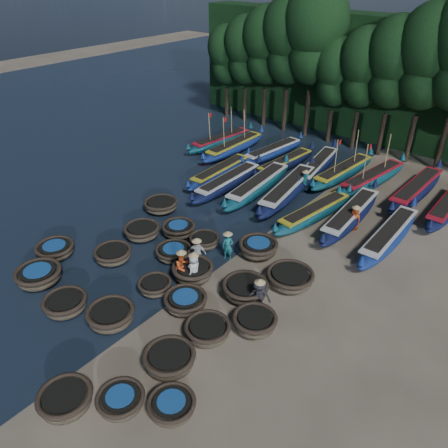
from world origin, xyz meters
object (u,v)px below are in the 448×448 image
Objects in this scene: coracle_14 at (208,330)px; coracle_4 at (121,400)px; fisherman_0 at (194,268)px; fisherman_3 at (259,295)px; long_boat_13 at (317,166)px; long_boat_16 at (416,189)px; coracle_12 at (155,286)px; coracle_15 at (142,231)px; coracle_9 at (172,406)px; coracle_10 at (55,250)px; long_boat_4 at (258,185)px; coracle_16 at (174,252)px; coracle_7 at (111,316)px; coracle_21 at (179,229)px; long_boat_9 at (221,141)px; long_boat_5 at (288,190)px; long_boat_15 at (372,178)px; coracle_8 at (169,359)px; long_boat_11 at (273,152)px; long_boat_7 at (351,215)px; fisherman_5 at (305,181)px; long_boat_14 at (343,172)px; fisherman_6 at (355,217)px; coracle_3 at (66,400)px; long_boat_17 at (448,206)px; coracle_19 at (255,322)px; coracle_20 at (161,205)px; long_boat_8 at (389,235)px; long_boat_12 at (285,163)px; long_boat_6 at (314,213)px; coracle_23 at (258,248)px; coracle_11 at (113,254)px; coracle_24 at (290,278)px; long_boat_3 at (228,182)px; coracle_22 at (204,241)px; coracle_13 at (185,301)px; coracle_17 at (193,271)px; coracle_18 at (245,289)px; coracle_6 at (65,304)px.

coracle_4 is at bearing -91.31° from coracle_14.
fisherman_0 is 1.07× the size of fisherman_3.
long_boat_13 is 7.07m from long_boat_16.
coracle_12 is 5.01m from coracle_15.
coracle_9 is at bearing -37.50° from coracle_12.
long_boat_4 is (4.05, 13.08, 0.15)m from coracle_10.
coracle_14 is at bearing -30.92° from coracle_16.
coracle_21 is at bearing 111.73° from coracle_7.
coracle_10 is 0.28× the size of long_boat_9.
long_boat_5 is 1.06× the size of long_boat_15.
long_boat_11 is (-8.88, 20.15, 0.06)m from coracle_8.
long_boat_7 is 4.92× the size of fisherman_5.
long_boat_14 is at bearing 73.75° from coracle_21.
long_boat_7 is at bearing 141.29° from fisherman_6.
coracle_4 is at bearing -55.52° from coracle_21.
coracle_3 is 0.26× the size of long_boat_17.
coracle_10 is (-6.48, 1.28, -0.06)m from coracle_7.
long_boat_11 reaches higher than coracle_19.
long_boat_8 is at bearing 24.06° from coracle_20.
long_boat_12 is (-8.36, 20.21, 0.13)m from coracle_9.
long_boat_8 is at bearing 46.30° from coracle_16.
long_boat_16 is (3.76, 6.99, 0.08)m from long_boat_6.
coracle_4 is 1.02× the size of coracle_16.
long_boat_9 is at bearing 163.61° from long_boat_6.
long_boat_16 reaches higher than coracle_19.
fisherman_5 is (-2.01, 8.21, 0.31)m from coracle_23.
coracle_23 is at bearing 174.91° from fisherman_5.
coracle_21 reaches higher than coracle_11.
coracle_24 is at bearing 2.54° from coracle_21.
long_boat_12 is (-10.04, 4.79, -0.06)m from long_boat_8.
long_boat_3 reaches higher than coracle_7.
coracle_23 is 0.96× the size of coracle_24.
coracle_10 is 23.74m from long_boat_17.
coracle_14 is at bearing -8.18° from coracle_12.
coracle_22 is at bearing -46.69° from long_boat_9.
coracle_12 is 0.73× the size of coracle_20.
long_boat_7 is (1.88, 1.07, 0.06)m from long_boat_6.
coracle_20 is (-9.45, 8.40, -0.04)m from coracle_8.
coracle_4 is 7.38m from fisherman_0.
coracle_17 is (-1.21, 1.78, 0.07)m from coracle_13.
fisherman_0 is (3.74, -2.63, 0.52)m from coracle_21.
coracle_24 is at bearing 11.78° from coracle_15.
long_boat_13 reaches higher than coracle_16.
coracle_23 is at bearing 25.14° from coracle_15.
coracle_17 is at bearing -167.72° from coracle_18.
coracle_9 is at bearing -71.26° from coracle_23.
fisherman_0 reaches higher than coracle_23.
coracle_21 is at bearing 93.99° from coracle_6.
long_boat_4 is at bearing 102.03° from coracle_22.
coracle_9 is 9.44m from coracle_16.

